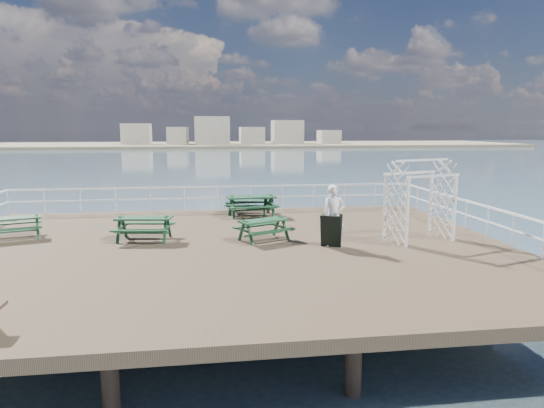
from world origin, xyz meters
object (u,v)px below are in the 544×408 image
(picnic_table_a, at_px, (14,223))
(trellis_arbor, at_px, (420,205))
(picnic_table_c, at_px, (252,202))
(picnic_table_b, at_px, (249,201))
(picnic_table_d, at_px, (144,224))
(person, at_px, (334,216))
(picnic_table_e, at_px, (264,225))

(picnic_table_a, distance_m, trellis_arbor, 13.48)
(picnic_table_a, xyz_separation_m, picnic_table_c, (8.27, 2.89, 0.10))
(picnic_table_b, xyz_separation_m, picnic_table_d, (-3.86, -4.41, 0.01))
(picnic_table_b, height_order, person, person)
(picnic_table_b, xyz_separation_m, person, (2.10, -6.03, 0.41))
(trellis_arbor, bearing_deg, person, 168.55)
(picnic_table_a, bearing_deg, picnic_table_c, 2.12)
(picnic_table_a, bearing_deg, person, -30.97)
(picnic_table_a, distance_m, picnic_table_e, 8.37)
(picnic_table_d, height_order, person, person)
(person, bearing_deg, picnic_table_a, 167.83)
(picnic_table_e, distance_m, person, 2.36)
(picnic_table_d, distance_m, person, 6.19)
(picnic_table_c, bearing_deg, picnic_table_e, -95.76)
(picnic_table_d, height_order, trellis_arbor, trellis_arbor)
(picnic_table_c, distance_m, picnic_table_d, 5.46)
(picnic_table_b, distance_m, picnic_table_c, 0.62)
(picnic_table_d, bearing_deg, picnic_table_a, 175.91)
(picnic_table_e, relative_size, person, 1.05)
(picnic_table_e, distance_m, trellis_arbor, 5.13)
(picnic_table_e, height_order, person, person)
(trellis_arbor, bearing_deg, picnic_table_e, 154.11)
(picnic_table_b, relative_size, picnic_table_d, 1.06)
(picnic_table_d, xyz_separation_m, trellis_arbor, (8.94, -1.30, 0.63))
(picnic_table_b, xyz_separation_m, picnic_table_e, (0.04, -4.99, -0.05))
(picnic_table_e, bearing_deg, picnic_table_c, 65.00)
(picnic_table_a, relative_size, trellis_arbor, 0.74)
(picnic_table_b, height_order, trellis_arbor, trellis_arbor)
(picnic_table_a, relative_size, picnic_table_e, 0.98)
(picnic_table_b, relative_size, picnic_table_c, 0.99)
(picnic_table_b, distance_m, picnic_table_d, 5.86)
(picnic_table_c, relative_size, person, 1.10)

